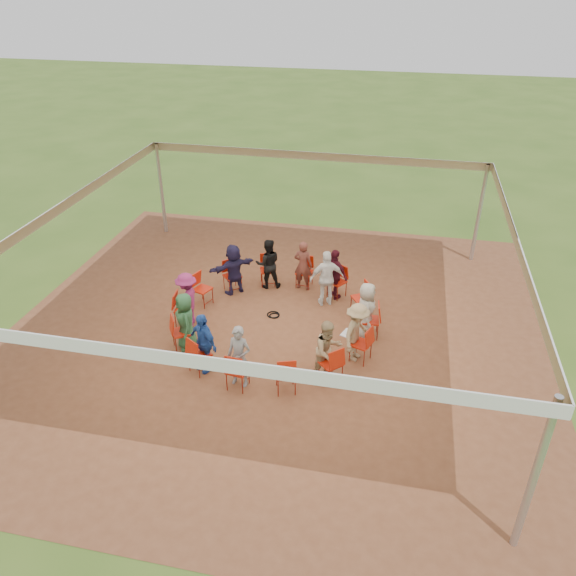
% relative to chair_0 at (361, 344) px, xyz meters
% --- Properties ---
extents(ground, '(80.00, 80.00, 0.00)m').
position_rel_chair_0_xyz_m(ground, '(-2.16, 0.79, -0.45)').
color(ground, '#3C5B1C').
rests_on(ground, ground).
extents(dirt_patch, '(13.00, 13.00, 0.00)m').
position_rel_chair_0_xyz_m(dirt_patch, '(-2.16, 0.79, -0.44)').
color(dirt_patch, brown).
rests_on(dirt_patch, ground).
extents(tent, '(10.33, 10.33, 3.00)m').
position_rel_chair_0_xyz_m(tent, '(-2.16, 0.79, 1.92)').
color(tent, '#B2B2B7').
rests_on(tent, ground).
extents(chair_0, '(0.56, 0.55, 0.90)m').
position_rel_chair_0_xyz_m(chair_0, '(0.00, 0.00, 0.00)').
color(chair_0, '#BA1F0A').
rests_on(chair_0, ground).
extents(chair_1, '(0.48, 0.46, 0.90)m').
position_rel_chair_0_xyz_m(chair_1, '(0.13, 1.02, 0.00)').
color(chair_1, '#BA1F0A').
rests_on(chair_1, ground).
extents(chair_2, '(0.59, 0.59, 0.90)m').
position_rel_chair_0_xyz_m(chair_2, '(-0.20, 1.99, 0.00)').
color(chair_2, '#BA1F0A').
rests_on(chair_2, ground).
extents(chair_3, '(0.59, 0.60, 0.90)m').
position_rel_chair_0_xyz_m(chair_3, '(-0.91, 2.72, 0.00)').
color(chair_3, '#BA1F0A').
rests_on(chair_3, ground).
extents(chair_4, '(0.47, 0.49, 0.90)m').
position_rel_chair_0_xyz_m(chair_4, '(-1.88, 3.07, 0.00)').
color(chair_4, '#BA1F0A').
rests_on(chair_4, ground).
extents(chair_5, '(0.54, 0.55, 0.90)m').
position_rel_chair_0_xyz_m(chair_5, '(-2.90, 2.97, 0.00)').
color(chair_5, '#BA1F0A').
rests_on(chair_5, ground).
extents(chair_6, '(0.61, 0.61, 0.90)m').
position_rel_chair_0_xyz_m(chair_6, '(-3.77, 2.44, 0.00)').
color(chair_6, '#BA1F0A').
rests_on(chair_6, ground).
extents(chair_7, '(0.56, 0.55, 0.90)m').
position_rel_chair_0_xyz_m(chair_7, '(-4.33, 1.58, 0.00)').
color(chair_7, '#BA1F0A').
rests_on(chair_7, ground).
extents(chair_8, '(0.48, 0.46, 0.90)m').
position_rel_chair_0_xyz_m(chair_8, '(-4.46, 0.56, 0.00)').
color(chair_8, '#BA1F0A').
rests_on(chair_8, ground).
extents(chair_9, '(0.59, 0.59, 0.90)m').
position_rel_chair_0_xyz_m(chair_9, '(-4.13, -0.41, 0.00)').
color(chair_9, '#BA1F0A').
rests_on(chair_9, ground).
extents(chair_10, '(0.59, 0.60, 0.90)m').
position_rel_chair_0_xyz_m(chair_10, '(-3.42, -1.15, 0.00)').
color(chair_10, '#BA1F0A').
rests_on(chair_10, ground).
extents(chair_11, '(0.47, 0.49, 0.90)m').
position_rel_chair_0_xyz_m(chair_11, '(-2.45, -1.50, 0.00)').
color(chair_11, '#BA1F0A').
rests_on(chair_11, ground).
extents(chair_12, '(0.54, 0.55, 0.90)m').
position_rel_chair_0_xyz_m(chair_12, '(-1.43, -1.40, 0.00)').
color(chair_12, '#BA1F0A').
rests_on(chair_12, ground).
extents(chair_13, '(0.61, 0.61, 0.90)m').
position_rel_chair_0_xyz_m(chair_13, '(-0.56, -0.86, 0.00)').
color(chair_13, '#BA1F0A').
rests_on(chair_13, ground).
extents(person_seated_0, '(0.75, 1.03, 1.43)m').
position_rel_chair_0_xyz_m(person_seated_0, '(-0.11, 0.04, 0.27)').
color(person_seated_0, '#9D855D').
rests_on(person_seated_0, ground).
extents(person_seated_1, '(0.46, 0.74, 1.43)m').
position_rel_chair_0_xyz_m(person_seated_1, '(0.01, 1.01, 0.27)').
color(person_seated_1, '#A59F91').
rests_on(person_seated_1, ground).
extents(person_seated_2, '(0.94, 0.82, 1.43)m').
position_rel_chair_0_xyz_m(person_seated_2, '(-0.98, 2.62, 0.27)').
color(person_seated_2, '#430E19').
rests_on(person_seated_2, ground).
extents(person_seated_3, '(0.56, 0.41, 1.43)m').
position_rel_chair_0_xyz_m(person_seated_3, '(-1.89, 2.96, 0.27)').
color(person_seated_3, brown).
rests_on(person_seated_3, ground).
extents(person_seated_4, '(0.79, 0.60, 1.43)m').
position_rel_chair_0_xyz_m(person_seated_4, '(-2.86, 2.86, 0.27)').
color(person_seated_4, black).
rests_on(person_seated_4, ground).
extents(person_seated_5, '(1.30, 1.29, 1.43)m').
position_rel_chair_0_xyz_m(person_seated_5, '(-3.69, 2.35, 0.27)').
color(person_seated_5, '#211C3E').
rests_on(person_seated_5, ground).
extents(person_seated_6, '(0.55, 0.97, 1.43)m').
position_rel_chair_0_xyz_m(person_seated_6, '(-4.34, 0.57, 0.27)').
color(person_seated_6, '#842057').
rests_on(person_seated_6, ground).
extents(person_seated_7, '(0.70, 0.80, 1.43)m').
position_rel_chair_0_xyz_m(person_seated_7, '(-4.03, -0.35, 0.27)').
color(person_seated_7, '#275430').
rests_on(person_seated_7, ground).
extents(person_seated_8, '(0.94, 0.82, 1.43)m').
position_rel_chair_0_xyz_m(person_seated_8, '(-3.35, -1.05, 0.27)').
color(person_seated_8, '#234CA3').
rests_on(person_seated_8, ground).
extents(person_seated_9, '(0.56, 0.41, 1.43)m').
position_rel_chair_0_xyz_m(person_seated_9, '(-2.44, -1.38, 0.27)').
color(person_seated_9, slate).
rests_on(person_seated_9, ground).
extents(person_seated_10, '(0.78, 0.77, 1.43)m').
position_rel_chair_0_xyz_m(person_seated_10, '(-0.64, -0.78, 0.27)').
color(person_seated_10, '#9D855D').
rests_on(person_seated_10, ground).
extents(standing_person, '(1.02, 0.77, 1.55)m').
position_rel_chair_0_xyz_m(standing_person, '(-1.13, 2.27, 0.33)').
color(standing_person, white).
rests_on(standing_person, ground).
extents(cable_coil, '(0.42, 0.42, 0.03)m').
position_rel_chair_0_xyz_m(cable_coil, '(-2.36, 1.41, -0.43)').
color(cable_coil, black).
rests_on(cable_coil, ground).
extents(laptop, '(0.38, 0.43, 0.24)m').
position_rel_chair_0_xyz_m(laptop, '(-0.26, 0.09, 0.23)').
color(laptop, '#B7B7BC').
rests_on(laptop, ground).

